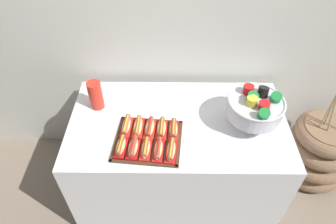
{
  "coord_description": "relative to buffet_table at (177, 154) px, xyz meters",
  "views": [
    {
      "loc": [
        -0.05,
        -1.35,
        2.18
      ],
      "look_at": [
        -0.07,
        -0.0,
        0.84
      ],
      "focal_mm": 31.93,
      "sensor_mm": 36.0,
      "label": 1
    }
  ],
  "objects": [
    {
      "name": "hot_dog_3",
      "position": [
        -0.12,
        -0.26,
        0.39
      ],
      "size": [
        0.07,
        0.17,
        0.06
      ],
      "color": "red",
      "rests_on": "serving_tray"
    },
    {
      "name": "punch_bowl",
      "position": [
        0.47,
        -0.02,
        0.51
      ],
      "size": [
        0.35,
        0.37,
        0.27
      ],
      "color": "silver",
      "rests_on": "buffet_table"
    },
    {
      "name": "hot_dog_4",
      "position": [
        -0.05,
        -0.27,
        0.39
      ],
      "size": [
        0.08,
        0.18,
        0.06
      ],
      "color": "red",
      "rests_on": "serving_tray"
    },
    {
      "name": "hot_dog_7",
      "position": [
        -0.18,
        -0.09,
        0.39
      ],
      "size": [
        0.08,
        0.17,
        0.06
      ],
      "color": "red",
      "rests_on": "serving_tray"
    },
    {
      "name": "ground_plane",
      "position": [
        0.0,
        0.0,
        -0.39
      ],
      "size": [
        10.0,
        10.0,
        0.0
      ],
      "primitive_type": "plane",
      "color": "#7A6B5B"
    },
    {
      "name": "hot_dog_0",
      "position": [
        -0.35,
        -0.24,
        0.39
      ],
      "size": [
        0.08,
        0.16,
        0.06
      ],
      "color": "#B21414",
      "rests_on": "serving_tray"
    },
    {
      "name": "hot_dog_9",
      "position": [
        -0.03,
        -0.11,
        0.39
      ],
      "size": [
        0.07,
        0.16,
        0.06
      ],
      "color": "red",
      "rests_on": "serving_tray"
    },
    {
      "name": "serving_tray",
      "position": [
        -0.19,
        -0.17,
        0.36
      ],
      "size": [
        0.44,
        0.39,
        0.01
      ],
      "color": "#472B19",
      "rests_on": "buffet_table"
    },
    {
      "name": "hot_dog_1",
      "position": [
        -0.27,
        -0.25,
        0.39
      ],
      "size": [
        0.08,
        0.17,
        0.06
      ],
      "color": "#B21414",
      "rests_on": "serving_tray"
    },
    {
      "name": "cup_stack",
      "position": [
        -0.55,
        0.14,
        0.46
      ],
      "size": [
        0.09,
        0.09,
        0.21
      ],
      "color": "red",
      "rests_on": "buffet_table"
    },
    {
      "name": "floor_vase",
      "position": [
        1.13,
        0.14,
        -0.13
      ],
      "size": [
        0.54,
        0.54,
        1.12
      ],
      "color": "brown",
      "rests_on": "ground_plane"
    },
    {
      "name": "back_wall",
      "position": [
        0.0,
        0.52,
        0.91
      ],
      "size": [
        6.0,
        0.1,
        2.6
      ],
      "primitive_type": "cube",
      "color": "beige",
      "rests_on": "ground_plane"
    },
    {
      "name": "buffet_table",
      "position": [
        0.0,
        0.0,
        0.0
      ],
      "size": [
        1.44,
        0.81,
        0.75
      ],
      "color": "silver",
      "rests_on": "ground_plane"
    },
    {
      "name": "hot_dog_6",
      "position": [
        -0.26,
        -0.08,
        0.39
      ],
      "size": [
        0.07,
        0.18,
        0.06
      ],
      "color": "red",
      "rests_on": "serving_tray"
    },
    {
      "name": "hot_dog_5",
      "position": [
        -0.33,
        -0.08,
        0.39
      ],
      "size": [
        0.08,
        0.18,
        0.06
      ],
      "color": "red",
      "rests_on": "serving_tray"
    },
    {
      "name": "hot_dog_8",
      "position": [
        -0.11,
        -0.1,
        0.39
      ],
      "size": [
        0.08,
        0.18,
        0.06
      ],
      "color": "red",
      "rests_on": "serving_tray"
    },
    {
      "name": "hot_dog_2",
      "position": [
        -0.2,
        -0.26,
        0.39
      ],
      "size": [
        0.07,
        0.17,
        0.06
      ],
      "color": "red",
      "rests_on": "serving_tray"
    }
  ]
}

